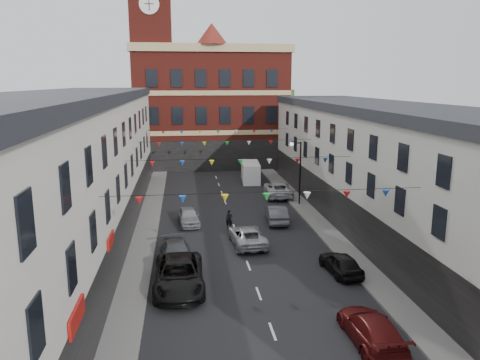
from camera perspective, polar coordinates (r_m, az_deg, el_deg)
name	(u,v)px	position (r m, az deg, el deg)	size (l,w,h in m)	color
ground	(248,266)	(29.98, 1.03, -10.40)	(160.00, 160.00, 0.00)	black
pavement_left	(140,258)	(31.69, -12.11, -9.27)	(1.80, 64.00, 0.15)	#605E5B
pavement_right	(343,249)	(33.36, 12.48, -8.20)	(1.80, 64.00, 0.15)	#605E5B
terrace_left	(52,185)	(30.13, -21.99, -0.52)	(8.40, 56.00, 10.70)	beige
terrace_right	(423,183)	(33.15, 21.41, -0.29)	(8.40, 56.00, 9.70)	#B7B5AB
civic_building	(210,106)	(65.61, -3.64, 9.04)	(20.60, 13.30, 18.50)	maroon
clock_tower	(152,53)	(62.66, -10.66, 14.95)	(5.60, 5.60, 30.00)	maroon
distant_hill	(182,116)	(89.69, -7.13, 7.72)	(40.00, 14.00, 10.00)	#315327
street_lamp	(298,164)	(43.41, 7.04, 1.89)	(1.10, 0.36, 6.00)	black
car_left_c	(179,275)	(26.76, -7.46, -11.42)	(2.75, 5.96, 1.66)	black
car_left_d	(176,254)	(30.24, -7.79, -8.90)	(1.94, 4.77, 1.38)	#404448
car_left_e	(189,216)	(38.24, -6.29, -4.42)	(1.62, 4.02, 1.37)	gray
car_right_c	(371,329)	(22.40, 15.73, -17.09)	(1.92, 4.73, 1.37)	#581111
car_right_d	(341,263)	(29.26, 12.18, -9.88)	(1.55, 3.84, 1.31)	black
car_right_e	(276,214)	(38.73, 4.45, -4.10)	(1.53, 4.40, 1.45)	#4C4D54
car_right_f	(278,189)	(47.28, 4.65, -1.12)	(2.52, 5.47, 1.52)	silver
moving_car	(247,236)	(33.39, 0.89, -6.80)	(2.24, 4.87, 1.35)	#A5A9AC
white_van	(251,172)	(54.15, 1.29, 0.96)	(1.93, 5.03, 2.22)	white
pedestrian	(229,219)	(36.92, -1.33, -4.82)	(0.55, 0.36, 1.52)	black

